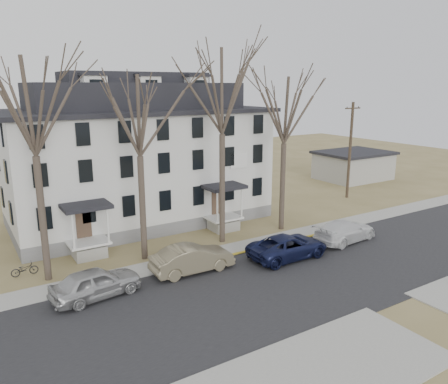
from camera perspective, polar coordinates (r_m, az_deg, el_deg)
ground at (r=24.25m, az=10.34°, el=-13.60°), size 120.00×120.00×0.00m
main_road at (r=25.59m, az=7.27°, el=-11.95°), size 120.00×10.00×0.04m
far_sidewalk at (r=30.05m, az=-0.04°, el=-7.82°), size 120.00×2.00×0.08m
yellow_curb at (r=32.17m, az=8.45°, el=-6.49°), size 14.00×0.25×0.06m
boarding_house at (r=36.45m, az=-11.11°, el=4.55°), size 20.80×12.36×12.05m
distant_building at (r=55.03m, az=16.53°, el=3.38°), size 8.50×6.50×3.35m
tree_far_left at (r=25.78m, az=-24.00°, el=11.02°), size 8.40×8.40×13.72m
tree_mid_left at (r=27.36m, az=-11.17°, el=10.46°), size 7.80×7.80×12.74m
tree_center at (r=30.00m, az=-0.25°, el=13.82°), size 9.00×9.00×14.70m
tree_mid_right at (r=33.27m, az=7.98°, el=11.13°), size 7.80×7.80×12.74m
utility_pole_far at (r=45.06m, az=16.14°, el=5.38°), size 2.00×0.28×9.50m
car_silver at (r=24.63m, az=-16.36°, el=-11.39°), size 5.01×2.54×1.64m
car_tan at (r=26.74m, az=-4.17°, el=-8.73°), size 5.14×1.91×1.68m
car_navy at (r=29.07m, az=8.35°, el=-7.11°), size 5.55×2.56×1.54m
car_white at (r=32.90m, az=15.52°, el=-4.97°), size 5.55×2.75×1.55m
bicycle_left at (r=28.87m, az=-24.60°, el=-9.22°), size 1.53×0.57×0.80m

